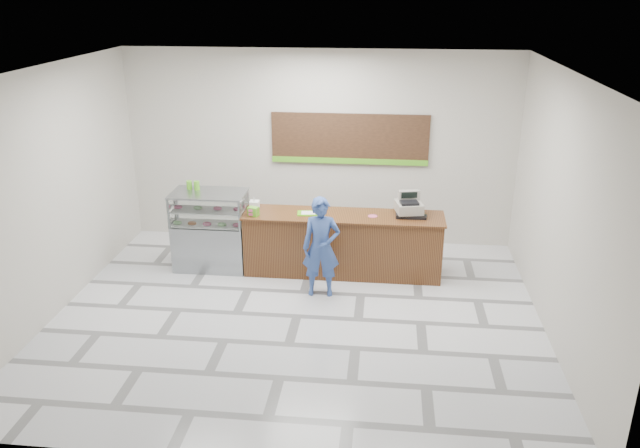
# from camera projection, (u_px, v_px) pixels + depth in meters

# --- Properties ---
(floor) EXTENTS (7.00, 7.00, 0.00)m
(floor) POSITION_uv_depth(u_px,v_px,m) (297.00, 316.00, 9.07)
(floor) COLOR silver
(floor) RESTS_ON ground
(back_wall) EXTENTS (7.00, 0.00, 7.00)m
(back_wall) POSITION_uv_depth(u_px,v_px,m) (319.00, 148.00, 11.22)
(back_wall) COLOR beige
(back_wall) RESTS_ON floor
(ceiling) EXTENTS (7.00, 7.00, 0.00)m
(ceiling) POSITION_uv_depth(u_px,v_px,m) (293.00, 71.00, 7.81)
(ceiling) COLOR silver
(ceiling) RESTS_ON back_wall
(sales_counter) EXTENTS (3.26, 0.76, 1.03)m
(sales_counter) POSITION_uv_depth(u_px,v_px,m) (343.00, 244.00, 10.26)
(sales_counter) COLOR brown
(sales_counter) RESTS_ON floor
(display_case) EXTENTS (1.22, 0.72, 1.33)m
(display_case) POSITION_uv_depth(u_px,v_px,m) (211.00, 230.00, 10.43)
(display_case) COLOR gray
(display_case) RESTS_ON floor
(menu_board) EXTENTS (2.80, 0.06, 0.90)m
(menu_board) POSITION_uv_depth(u_px,v_px,m) (350.00, 140.00, 11.06)
(menu_board) COLOR black
(menu_board) RESTS_ON back_wall
(cash_register) EXTENTS (0.48, 0.50, 0.38)m
(cash_register) POSITION_uv_depth(u_px,v_px,m) (409.00, 207.00, 10.01)
(cash_register) COLOR black
(cash_register) RESTS_ON sales_counter
(card_terminal) EXTENTS (0.10, 0.18, 0.04)m
(card_terminal) POSITION_uv_depth(u_px,v_px,m) (424.00, 217.00, 9.92)
(card_terminal) COLOR black
(card_terminal) RESTS_ON sales_counter
(serving_tray) EXTENTS (0.35, 0.27, 0.02)m
(serving_tray) POSITION_uv_depth(u_px,v_px,m) (308.00, 213.00, 10.12)
(serving_tray) COLOR #58CB11
(serving_tray) RESTS_ON sales_counter
(napkin_box) EXTENTS (0.16, 0.16, 0.13)m
(napkin_box) POSITION_uv_depth(u_px,v_px,m) (254.00, 205.00, 10.33)
(napkin_box) COLOR white
(napkin_box) RESTS_ON sales_counter
(straw_cup) EXTENTS (0.07, 0.07, 0.11)m
(straw_cup) POSITION_uv_depth(u_px,v_px,m) (254.00, 206.00, 10.31)
(straw_cup) COLOR silver
(straw_cup) RESTS_ON sales_counter
(promo_box) EXTENTS (0.19, 0.16, 0.15)m
(promo_box) POSITION_uv_depth(u_px,v_px,m) (253.00, 211.00, 10.01)
(promo_box) COLOR #56AD20
(promo_box) RESTS_ON sales_counter
(donut_decal) EXTENTS (0.15, 0.15, 0.00)m
(donut_decal) POSITION_uv_depth(u_px,v_px,m) (373.00, 216.00, 10.01)
(donut_decal) COLOR #CF4C79
(donut_decal) RESTS_ON sales_counter
(green_cup_left) EXTENTS (0.09, 0.09, 0.14)m
(green_cup_left) POSITION_uv_depth(u_px,v_px,m) (189.00, 185.00, 10.35)
(green_cup_left) COLOR #56AD20
(green_cup_left) RESTS_ON display_case
(green_cup_right) EXTENTS (0.09, 0.09, 0.15)m
(green_cup_right) POSITION_uv_depth(u_px,v_px,m) (197.00, 186.00, 10.30)
(green_cup_right) COLOR #56AD20
(green_cup_right) RESTS_ON display_case
(customer) EXTENTS (0.60, 0.42, 1.57)m
(customer) POSITION_uv_depth(u_px,v_px,m) (321.00, 247.00, 9.46)
(customer) COLOR #314D92
(customer) RESTS_ON floor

